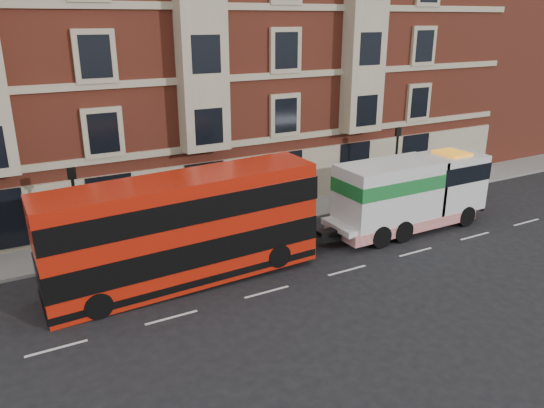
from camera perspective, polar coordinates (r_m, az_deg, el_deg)
The scene contains 8 objects.
ground at distance 21.65m, azimuth -0.56°, elevation -9.45°, with size 120.00×120.00×0.00m, color black.
sidewalk at distance 27.82m, azimuth -7.95°, elevation -2.71°, with size 90.00×3.00×0.15m, color slate.
victorian_terrace at distance 33.10m, azimuth -12.93°, elevation 18.25°, with size 45.00×12.00×20.40m.
filler_east at distance 51.24m, azimuth 25.31°, elevation 16.46°, with size 18.00×10.00×19.00m.
lamp_post_west at distance 24.36m, azimuth -20.32°, elevation -0.46°, with size 0.35×0.15×4.35m.
lamp_post_east at distance 32.03m, azimuth 13.20°, elevation 4.81°, with size 0.35×0.15×4.35m.
double_decker_bus at distance 21.72m, azimuth -9.51°, elevation -2.61°, with size 11.21×2.57×4.54m.
tow_truck at distance 27.94m, azimuth 14.44°, elevation 1.12°, with size 8.98×2.65×3.74m.
Camera 1 is at (-9.01, -16.70, 10.42)m, focal length 35.00 mm.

